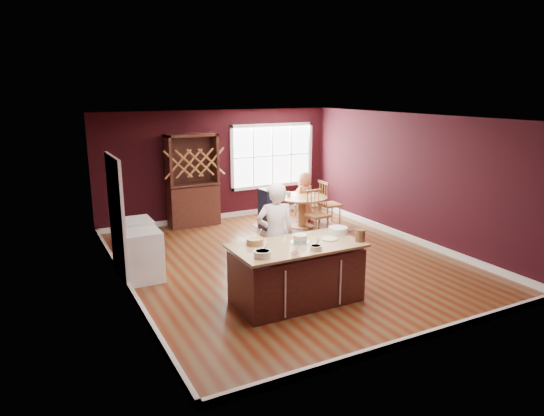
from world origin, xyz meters
The scene contains 27 objects.
room_shell centered at (0.00, 0.00, 1.35)m, with size 7.00×7.00×7.00m.
window centered at (1.50, 3.47, 1.50)m, with size 2.36×0.10×1.66m, color white, non-canonical shape.
doorway centered at (-2.97, 0.60, 1.02)m, with size 0.08×1.26×2.13m, color white, non-canonical shape.
kitchen_island centered at (-0.76, -1.65, 0.44)m, with size 1.97×1.03×0.92m.
dining_table centered at (1.42, 1.82, 0.53)m, with size 1.18×1.18×0.75m.
baker centered at (-0.75, -0.94, 0.87)m, with size 0.64×0.42×1.74m, color white.
layer_cake centered at (-0.67, -1.60, 0.98)m, with size 0.30×0.30×0.12m, color silver, non-canonical shape.
bowl_blue centered at (-1.47, -1.92, 0.97)m, with size 0.24×0.24×0.09m, color silver.
bowl_yellow centered at (-1.32, -1.37, 0.97)m, with size 0.26×0.26×0.10m, color #A77B43.
bowl_pink centered at (-1.04, -2.08, 0.95)m, with size 0.14×0.14×0.05m, color silver.
bowl_olive centered at (-0.65, -2.01, 0.95)m, with size 0.18×0.18×0.07m, color beige.
drinking_glass centered at (-0.40, -1.73, 0.99)m, with size 0.08×0.08×0.15m, color silver.
dinner_plate centered at (-0.18, -1.66, 0.93)m, with size 0.27×0.27×0.02m, color #FEF1AB.
white_tub centered at (0.11, -1.47, 0.97)m, with size 0.31×0.31×0.11m, color silver.
stoneware_crock centered at (0.18, -1.97, 1.01)m, with size 0.15×0.15×0.19m, color brown.
rug centered at (1.42, 1.82, 0.01)m, with size 1.98×1.53×0.01m, color brown.
chair_east centered at (2.16, 1.74, 0.54)m, with size 0.46×0.43×1.09m, color olive, non-canonical shape.
chair_south centered at (1.39, 1.09, 0.51)m, with size 0.43×0.41×1.03m, color #9C5D3A, non-canonical shape.
chair_north centered at (1.76, 2.62, 0.52)m, with size 0.44×0.42×1.04m, color brown, non-canonical shape.
seated_woman centered at (1.76, 2.25, 0.62)m, with size 0.61×0.39×1.24m, color #CA744F.
high_chair centered at (0.69, 2.06, 0.50)m, with size 0.41×0.41×1.00m, color #171D40, non-canonical shape.
toddler centered at (0.67, 2.17, 0.81)m, with size 0.18×0.14×0.26m, color #8CA5BF, non-canonical shape.
table_plate centered at (1.64, 1.72, 0.76)m, with size 0.20×0.20×0.01m, color beige.
table_cup centered at (1.17, 2.01, 0.80)m, with size 0.13×0.13×0.10m, color white.
hutch centered at (-0.76, 3.22, 1.09)m, with size 1.19×0.50×2.18m, color #402916.
washer centered at (-2.64, 0.28, 0.44)m, with size 0.60×0.58×0.87m, color white.
dryer centered at (-2.64, 0.92, 0.46)m, with size 0.63×0.61×0.92m, color white.
Camera 1 is at (-4.30, -7.62, 3.20)m, focal length 32.00 mm.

